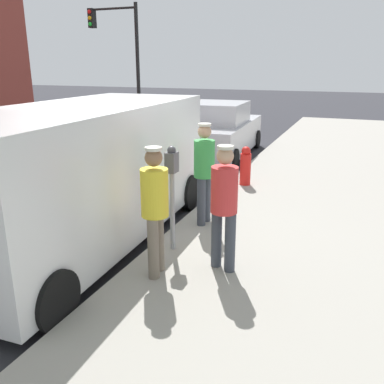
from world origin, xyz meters
The scene contains 10 objects.
ground_plane centered at (0.00, 0.00, 0.00)m, with size 80.00×80.00×0.00m, color #2D2D33.
sidewalk_slab centered at (3.50, 0.00, 0.07)m, with size 5.00×32.00×0.15m, color #9E998E.
parking_meter_near centered at (1.35, -0.74, 1.18)m, with size 0.14×0.18×1.52m.
pedestrian_in_green centered at (1.41, 0.39, 1.11)m, with size 0.34×0.36×1.68m.
pedestrian_in_yellow centered at (1.47, -1.51, 1.09)m, with size 0.34×0.36×1.65m.
pedestrian_in_red centered at (2.21, -1.05, 1.08)m, with size 0.35×0.34×1.64m.
parked_van centered at (-0.15, -0.73, 1.15)m, with size 2.29×5.27×2.15m.
parked_sedan_ahead centered at (-0.27, 6.15, 0.75)m, with size 2.14×4.49×1.65m.
traffic_light_corner centered at (-6.38, 10.79, 3.52)m, with size 2.48×0.42×5.20m.
fire_hydrant centered at (1.45, 2.92, 0.57)m, with size 0.24×0.24×0.86m.
Camera 1 is at (3.67, -5.77, 2.73)m, focal length 38.68 mm.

